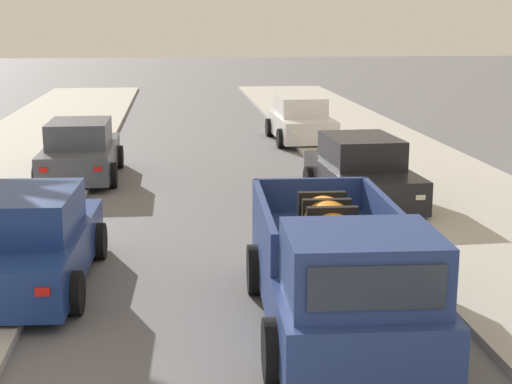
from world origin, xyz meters
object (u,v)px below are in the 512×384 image
(car_left_far, at_px, (301,121))
(pickup_truck, at_px, (338,274))
(car_right_mid, at_px, (28,242))
(car_right_near, at_px, (81,152))
(car_left_mid, at_px, (361,173))

(car_left_far, bearing_deg, pickup_truck, -97.64)
(car_right_mid, xyz_separation_m, car_left_far, (6.62, 13.94, 0.00))
(car_right_near, xyz_separation_m, car_left_far, (6.78, 5.56, 0.00))
(pickup_truck, distance_m, car_left_mid, 7.47)
(car_left_mid, bearing_deg, pickup_truck, -106.13)
(car_right_near, bearing_deg, car_left_mid, -27.77)
(car_left_mid, distance_m, car_right_mid, 8.13)
(pickup_truck, xyz_separation_m, car_right_mid, (-4.44, 2.31, -0.10))
(pickup_truck, distance_m, car_right_near, 11.64)
(car_right_mid, height_order, car_left_far, same)
(car_left_mid, relative_size, car_left_far, 1.01)
(car_left_mid, height_order, car_left_far, same)
(car_left_mid, height_order, car_right_mid, same)
(pickup_truck, distance_m, car_right_mid, 5.01)
(car_left_mid, bearing_deg, car_right_mid, -143.26)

